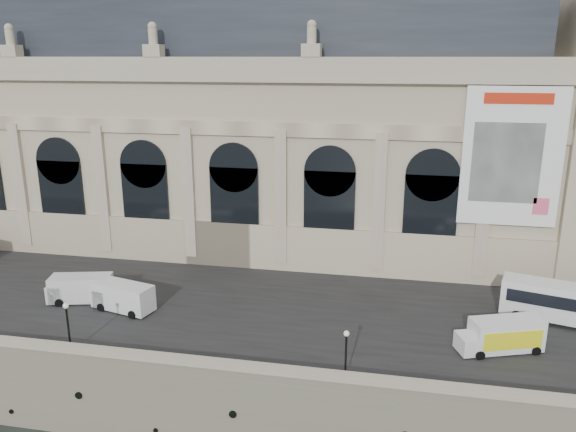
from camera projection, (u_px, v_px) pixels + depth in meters
The scene contains 10 objects.
quay at pixel (294, 255), 73.39m from camera, with size 160.00×70.00×6.00m, color #79705D.
street at pixel (254, 299), 52.74m from camera, with size 160.00×24.00×0.06m, color #2D2D2D.
parapet at pixel (207, 369), 39.93m from camera, with size 160.00×1.40×1.21m.
museum at pixel (238, 130), 65.99m from camera, with size 69.00×18.70×29.10m.
bus_right at pixel (576, 305), 47.09m from camera, with size 12.10×5.55×3.50m.
van_b at pixel (78, 289), 51.99m from camera, with size 6.06×3.42×2.55m.
van_c at pixel (121, 296), 50.34m from camera, with size 6.06×3.47×2.54m.
box_truck at pixel (501, 335), 43.24m from camera, with size 6.86×4.13×2.64m.
lamp_left at pixel (68, 329), 42.66m from camera, with size 0.43×0.43×4.22m.
lamp_right at pixel (346, 357), 38.97m from camera, with size 0.40×0.40×3.94m.
Camera 1 is at (12.42, -33.04, 28.08)m, focal length 35.00 mm.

